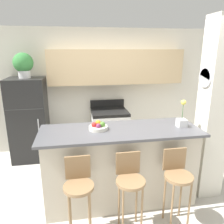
# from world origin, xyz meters

# --- Properties ---
(ground_plane) EXTENTS (14.00, 14.00, 0.00)m
(ground_plane) POSITION_xyz_m (0.00, 0.00, 0.00)
(ground_plane) COLOR beige
(wall_back) EXTENTS (5.60, 0.38, 2.55)m
(wall_back) POSITION_xyz_m (0.12, 1.88, 1.49)
(wall_back) COLOR silver
(wall_back) RESTS_ON ground_plane
(pillar_right) EXTENTS (0.38, 0.32, 2.55)m
(pillar_right) POSITION_xyz_m (1.32, -0.04, 1.28)
(pillar_right) COLOR silver
(pillar_right) RESTS_ON ground_plane
(counter_bar) EXTENTS (2.15, 0.76, 1.09)m
(counter_bar) POSITION_xyz_m (0.00, 0.00, 0.55)
(counter_bar) COLOR beige
(counter_bar) RESTS_ON ground_plane
(refrigerator) EXTENTS (0.68, 0.66, 1.61)m
(refrigerator) POSITION_xyz_m (-1.48, 1.58, 0.81)
(refrigerator) COLOR black
(refrigerator) RESTS_ON ground_plane
(stove_range) EXTENTS (0.74, 0.66, 1.07)m
(stove_range) POSITION_xyz_m (0.10, 1.58, 0.46)
(stove_range) COLOR white
(stove_range) RESTS_ON ground_plane
(bar_stool_left) EXTENTS (0.34, 0.34, 0.97)m
(bar_stool_left) POSITION_xyz_m (-0.59, -0.54, 0.64)
(bar_stool_left) COLOR olive
(bar_stool_left) RESTS_ON ground_plane
(bar_stool_mid) EXTENTS (0.34, 0.34, 0.97)m
(bar_stool_mid) POSITION_xyz_m (0.00, -0.54, 0.64)
(bar_stool_mid) COLOR olive
(bar_stool_mid) RESTS_ON ground_plane
(bar_stool_right) EXTENTS (0.34, 0.34, 0.97)m
(bar_stool_right) POSITION_xyz_m (0.59, -0.54, 0.64)
(bar_stool_right) COLOR olive
(bar_stool_right) RESTS_ON ground_plane
(potted_plant_on_fridge) EXTENTS (0.36, 0.36, 0.46)m
(potted_plant_on_fridge) POSITION_xyz_m (-1.48, 1.58, 1.87)
(potted_plant_on_fridge) COLOR silver
(potted_plant_on_fridge) RESTS_ON refrigerator
(orchid_vase) EXTENTS (0.12, 0.12, 0.38)m
(orchid_vase) POSITION_xyz_m (0.86, -0.03, 1.19)
(orchid_vase) COLOR white
(orchid_vase) RESTS_ON counter_bar
(fruit_bowl) EXTENTS (0.25, 0.25, 0.11)m
(fruit_bowl) POSITION_xyz_m (-0.29, 0.05, 1.13)
(fruit_bowl) COLOR silver
(fruit_bowl) RESTS_ON counter_bar
(trash_bin) EXTENTS (0.28, 0.28, 0.38)m
(trash_bin) POSITION_xyz_m (-0.92, 1.36, 0.19)
(trash_bin) COLOR black
(trash_bin) RESTS_ON ground_plane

